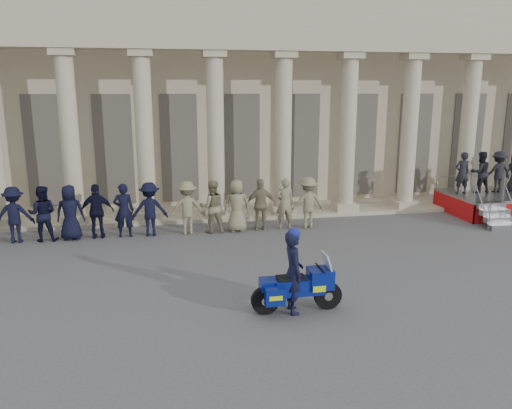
# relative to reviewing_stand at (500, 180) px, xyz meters

# --- Properties ---
(ground) EXTENTS (90.00, 90.00, 0.00)m
(ground) POSITION_rel_reviewing_stand_xyz_m (-12.68, -7.00, -1.35)
(ground) COLOR #4D4D50
(ground) RESTS_ON ground
(building) EXTENTS (40.00, 12.50, 9.00)m
(building) POSITION_rel_reviewing_stand_xyz_m (-12.68, 7.75, 3.17)
(building) COLOR tan
(building) RESTS_ON ground
(officer_rank) EXTENTS (17.14, 0.70, 1.86)m
(officer_rank) POSITION_rel_reviewing_stand_xyz_m (-16.13, -0.79, -0.42)
(officer_rank) COLOR black
(officer_rank) RESTS_ON ground
(reviewing_stand) EXTENTS (4.13, 3.96, 2.50)m
(reviewing_stand) POSITION_rel_reviewing_stand_xyz_m (0.00, 0.00, 0.00)
(reviewing_stand) COLOR gray
(reviewing_stand) RESTS_ON ground
(motorcycle) EXTENTS (2.10, 0.86, 1.35)m
(motorcycle) POSITION_rel_reviewing_stand_xyz_m (-10.45, -7.56, -0.77)
(motorcycle) COLOR black
(motorcycle) RESTS_ON ground
(rider) EXTENTS (0.46, 0.70, 1.98)m
(rider) POSITION_rel_reviewing_stand_xyz_m (-10.57, -7.57, -0.37)
(rider) COLOR black
(rider) RESTS_ON ground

